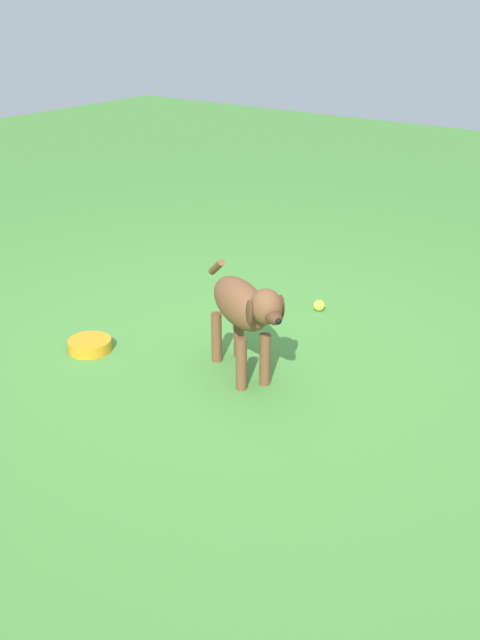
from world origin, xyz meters
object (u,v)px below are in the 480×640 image
tennis_ball_0 (319,305)px  water_bowl (90,345)px  tennis_ball_1 (235,298)px  dog (244,308)px

tennis_ball_0 → water_bowl: (1.13, -0.69, -0.00)m
tennis_ball_0 → tennis_ball_1: size_ratio=1.00×
dog → tennis_ball_0: size_ratio=10.54×
tennis_ball_1 → water_bowl: tennis_ball_1 is taller
dog → tennis_ball_0: (-0.89, -0.11, -0.32)m
water_bowl → tennis_ball_1: bearing=166.3°
tennis_ball_0 → tennis_ball_1: bearing=-67.1°
tennis_ball_0 → tennis_ball_1: 0.50m
tennis_ball_1 → dog: bearing=39.2°
dog → tennis_ball_0: dog is taller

